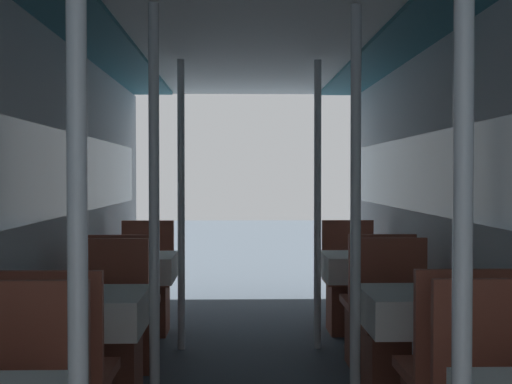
# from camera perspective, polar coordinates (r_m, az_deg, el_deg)

# --- Properties ---
(wall_left) EXTENTS (0.05, 8.38, 2.22)m
(wall_left) POSITION_cam_1_polar(r_m,az_deg,el_deg) (4.01, -18.34, -1.52)
(wall_left) COLOR silver
(wall_left) RESTS_ON ground_plane
(wall_right) EXTENTS (0.05, 8.38, 2.22)m
(wall_right) POSITION_cam_1_polar(r_m,az_deg,el_deg) (4.07, 17.84, -1.48)
(wall_right) COLOR silver
(wall_right) RESTS_ON ground_plane
(ceiling_panel) EXTENTS (2.51, 8.38, 0.07)m
(ceiling_panel) POSITION_cam_1_polar(r_m,az_deg,el_deg) (3.94, -0.12, 14.95)
(ceiling_panel) COLOR white
(ceiling_panel) RESTS_ON wall_left
(support_pole_left_0) EXTENTS (0.06, 0.06, 2.22)m
(support_pole_left_0) POSITION_cam_1_polar(r_m,az_deg,el_deg) (1.99, -14.09, -5.20)
(support_pole_left_0) COLOR silver
(support_pole_left_0) RESTS_ON ground_plane
(dining_table_left_1) EXTENTS (0.60, 0.60, 0.73)m
(dining_table_left_1) POSITION_cam_1_polar(r_m,az_deg,el_deg) (3.84, -13.38, -9.65)
(dining_table_left_1) COLOR #4C4C51
(dining_table_left_1) RESTS_ON ground_plane
(chair_left_far_1) EXTENTS (0.45, 0.45, 0.94)m
(chair_left_far_1) POSITION_cam_1_polar(r_m,az_deg,el_deg) (4.45, -11.83, -12.22)
(chair_left_far_1) COLOR brown
(chair_left_far_1) RESTS_ON ground_plane
(support_pole_left_1) EXTENTS (0.06, 0.06, 2.22)m
(support_pole_left_1) POSITION_cam_1_polar(r_m,az_deg,el_deg) (3.72, -8.15, -2.14)
(support_pole_left_1) COLOR silver
(support_pole_left_1) RESTS_ON ground_plane
(dining_table_left_2) EXTENTS (0.60, 0.60, 0.73)m
(dining_table_left_2) POSITION_cam_1_polar(r_m,az_deg,el_deg) (5.56, -9.61, -6.23)
(dining_table_left_2) COLOR #4C4C51
(dining_table_left_2) RESTS_ON ground_plane
(chair_left_near_2) EXTENTS (0.45, 0.45, 0.94)m
(chair_left_near_2) POSITION_cam_1_polar(r_m,az_deg,el_deg) (5.06, -10.52, -10.56)
(chair_left_near_2) COLOR brown
(chair_left_near_2) RESTS_ON ground_plane
(chair_left_far_2) EXTENTS (0.45, 0.45, 0.94)m
(chair_left_far_2) POSITION_cam_1_polar(r_m,az_deg,el_deg) (6.16, -8.85, -8.41)
(chair_left_far_2) COLOR brown
(chair_left_far_2) RESTS_ON ground_plane
(support_pole_left_2) EXTENTS (0.06, 0.06, 2.22)m
(support_pole_left_2) POSITION_cam_1_polar(r_m,az_deg,el_deg) (5.48, -6.01, -1.02)
(support_pole_left_2) COLOR silver
(support_pole_left_2) RESTS_ON ground_plane
(support_pole_right_0) EXTENTS (0.06, 0.06, 2.22)m
(support_pole_right_0) POSITION_cam_1_polar(r_m,az_deg,el_deg) (2.03, 16.19, -5.06)
(support_pole_right_0) COLOR silver
(support_pole_right_0) RESTS_ON ground_plane
(dining_table_right_1) EXTENTS (0.60, 0.60, 0.73)m
(dining_table_right_1) POSITION_cam_1_polar(r_m,az_deg,el_deg) (3.88, 13.11, -9.53)
(dining_table_right_1) COLOR #4C4C51
(dining_table_right_1) RESTS_ON ground_plane
(chair_right_far_1) EXTENTS (0.45, 0.45, 0.94)m
(chair_right_far_1) POSITION_cam_1_polar(r_m,az_deg,el_deg) (4.49, 11.23, -12.11)
(chair_right_far_1) COLOR brown
(chair_right_far_1) RESTS_ON ground_plane
(support_pole_right_1) EXTENTS (0.06, 0.06, 2.22)m
(support_pole_right_1) POSITION_cam_1_polar(r_m,az_deg,el_deg) (3.75, 7.97, -2.11)
(support_pole_right_1) COLOR silver
(support_pole_right_1) RESTS_ON ground_plane
(dining_table_right_2) EXTENTS (0.60, 0.60, 0.73)m
(dining_table_right_2) POSITION_cam_1_polar(r_m,az_deg,el_deg) (5.59, 8.52, -6.18)
(dining_table_right_2) COLOR #4C4C51
(dining_table_right_2) RESTS_ON ground_plane
(chair_right_near_2) EXTENTS (0.45, 0.45, 0.94)m
(chair_right_near_2) POSITION_cam_1_polar(r_m,az_deg,el_deg) (5.09, 9.63, -10.48)
(chair_right_near_2) COLOR brown
(chair_right_near_2) RESTS_ON ground_plane
(chair_right_far_2) EXTENTS (0.45, 0.45, 0.94)m
(chair_right_far_2) POSITION_cam_1_polar(r_m,az_deg,el_deg) (6.18, 7.59, -8.36)
(chair_right_far_2) COLOR brown
(chair_right_far_2) RESTS_ON ground_plane
(support_pole_right_2) EXTENTS (0.06, 0.06, 2.22)m
(support_pole_right_2) POSITION_cam_1_polar(r_m,az_deg,el_deg) (5.49, 4.94, -1.01)
(support_pole_right_2) COLOR silver
(support_pole_right_2) RESTS_ON ground_plane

